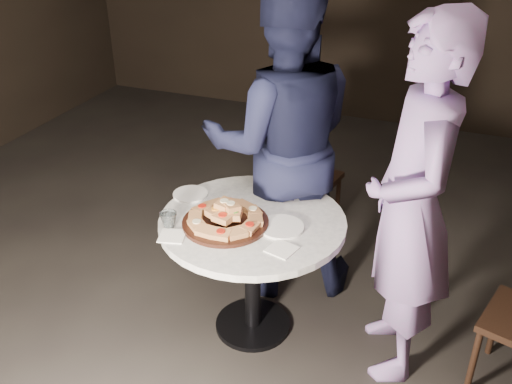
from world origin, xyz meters
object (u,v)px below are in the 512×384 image
water_glass (169,220)px  diner_navy (282,144)px  chair_far (304,176)px  diner_teal (411,208)px  table (253,241)px  serving_board (226,223)px  focaccia_pile (226,215)px

water_glass → diner_navy: size_ratio=0.05×
chair_far → diner_teal: 1.32m
diner_navy → diner_teal: (0.78, -0.43, -0.02)m
table → diner_navy: (-0.01, 0.49, 0.35)m
diner_teal → diner_navy: bearing=-136.9°
serving_board → water_glass: 0.28m
table → diner_navy: diner_navy is taller
water_glass → diner_navy: 0.81m
serving_board → diner_navy: bearing=81.0°
chair_far → diner_teal: size_ratio=0.45×
serving_board → chair_far: (0.08, 1.13, -0.26)m
table → serving_board: serving_board is taller
chair_far → diner_teal: bearing=138.8°
water_glass → focaccia_pile: bearing=26.3°
focaccia_pile → table: bearing=41.6°
focaccia_pile → chair_far: 1.17m
serving_board → water_glass: size_ratio=5.05×
diner_navy → focaccia_pile: bearing=57.5°
focaccia_pile → chair_far: size_ratio=0.49×
focaccia_pile → water_glass: bearing=-153.7°
serving_board → diner_teal: 0.90m
table → chair_far: bearing=91.6°
water_glass → chair_far: (0.33, 1.25, -0.29)m
water_glass → chair_far: size_ratio=0.11×
table → water_glass: size_ratio=11.35×
focaccia_pile → chair_far: focaccia_pile is taller
table → diner_navy: size_ratio=0.53×
serving_board → focaccia_pile: 0.04m
diner_navy → chair_far: bearing=-112.0°
focaccia_pile → chair_far: bearing=86.0°
serving_board → chair_far: chair_far is taller
serving_board → focaccia_pile: (0.00, 0.00, 0.04)m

